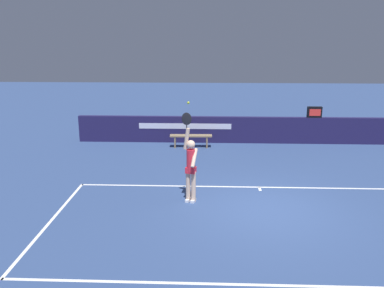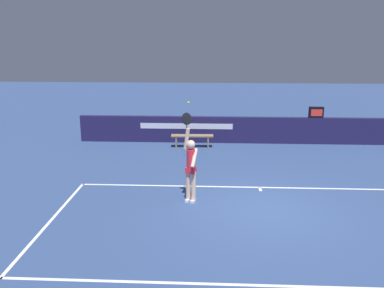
{
  "view_description": "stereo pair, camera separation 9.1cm",
  "coord_description": "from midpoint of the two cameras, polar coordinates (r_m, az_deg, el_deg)",
  "views": [
    {
      "loc": [
        -1.58,
        -9.97,
        4.44
      ],
      "look_at": [
        -1.99,
        0.32,
        1.69
      ],
      "focal_mm": 37.88,
      "sensor_mm": 36.0,
      "label": 1
    },
    {
      "loc": [
        -1.49,
        -9.97,
        4.44
      ],
      "look_at": [
        -1.99,
        0.32,
        1.69
      ],
      "focal_mm": 37.88,
      "sensor_mm": 36.0,
      "label": 2
    }
  ],
  "objects": [
    {
      "name": "ground_plane",
      "position": [
        11.02,
        10.69,
        -9.08
      ],
      "size": [
        60.0,
        60.0,
        0.0
      ],
      "primitive_type": "plane",
      "color": "navy"
    },
    {
      "name": "tennis_ball",
      "position": [
        10.59,
        -0.26,
        5.83
      ],
      "size": [
        0.07,
        0.07,
        0.07
      ],
      "color": "#C8D92C"
    },
    {
      "name": "court_lines",
      "position": [
        10.25,
        11.33,
        -11.02
      ],
      "size": [
        10.99,
        5.11,
        0.0
      ],
      "color": "white",
      "rests_on": "ground"
    },
    {
      "name": "tennis_player",
      "position": [
        10.99,
        0.05,
        -3.04
      ],
      "size": [
        0.46,
        0.43,
        2.5
      ],
      "color": "beige",
      "rests_on": "ground"
    },
    {
      "name": "courtside_bench_near",
      "position": [
        16.59,
        0.19,
        0.86
      ],
      "size": [
        1.73,
        0.41,
        0.52
      ],
      "color": "#887151",
      "rests_on": "ground"
    },
    {
      "name": "back_wall",
      "position": [
        17.44,
        7.76,
        1.97
      ],
      "size": [
        14.29,
        0.23,
        1.13
      ],
      "color": "#1E1945",
      "rests_on": "ground"
    },
    {
      "name": "speed_display",
      "position": [
        17.77,
        17.22,
        4.29
      ],
      "size": [
        0.6,
        0.19,
        0.46
      ],
      "color": "black",
      "rests_on": "back_wall"
    }
  ]
}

